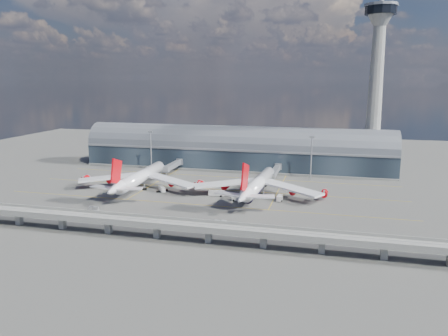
% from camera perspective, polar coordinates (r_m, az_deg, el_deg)
% --- Properties ---
extents(ground, '(500.00, 500.00, 0.00)m').
position_cam_1_polar(ground, '(215.79, -3.05, -4.04)').
color(ground, '#474744').
rests_on(ground, ground).
extents(taxi_lines, '(200.00, 80.12, 0.01)m').
position_cam_1_polar(taxi_lines, '(236.26, -1.46, -2.64)').
color(taxi_lines, gold).
rests_on(taxi_lines, ground).
extents(terminal, '(200.00, 30.00, 28.00)m').
position_cam_1_polar(terminal, '(287.01, 1.55, 2.24)').
color(terminal, '#1D2731').
rests_on(terminal, ground).
extents(control_tower, '(19.00, 19.00, 103.00)m').
position_cam_1_polar(control_tower, '(282.26, 19.17, 9.67)').
color(control_tower, gray).
rests_on(control_tower, ground).
extents(guideway, '(220.00, 8.50, 7.20)m').
position_cam_1_polar(guideway, '(164.91, -8.78, -7.25)').
color(guideway, gray).
rests_on(guideway, ground).
extents(floodlight_mast_left, '(3.00, 0.70, 25.70)m').
position_cam_1_polar(floodlight_mast_left, '(280.54, -9.52, 2.33)').
color(floodlight_mast_left, gray).
rests_on(floodlight_mast_left, ground).
extents(floodlight_mast_right, '(3.00, 0.70, 25.70)m').
position_cam_1_polar(floodlight_mast_right, '(257.46, 11.33, 1.43)').
color(floodlight_mast_right, gray).
rests_on(floodlight_mast_right, ground).
extents(airliner_left, '(69.44, 72.93, 22.24)m').
position_cam_1_polar(airliner_left, '(237.15, -10.98, -1.22)').
color(airliner_left, white).
rests_on(airliner_left, ground).
extents(airliner_right, '(68.88, 71.99, 22.84)m').
position_cam_1_polar(airliner_right, '(219.52, 4.44, -2.19)').
color(airliner_right, white).
rests_on(airliner_right, ground).
extents(jet_bridge_left, '(4.40, 28.00, 7.25)m').
position_cam_1_polar(jet_bridge_left, '(274.34, -6.57, 0.41)').
color(jet_bridge_left, gray).
rests_on(jet_bridge_left, ground).
extents(jet_bridge_right, '(4.40, 32.00, 7.25)m').
position_cam_1_polar(jet_bridge_right, '(257.06, 6.73, -0.35)').
color(jet_bridge_right, gray).
rests_on(jet_bridge_right, ground).
extents(service_truck_0, '(5.54, 6.46, 2.68)m').
position_cam_1_polar(service_truck_0, '(230.80, -8.10, -2.74)').
color(service_truck_0, silver).
rests_on(service_truck_0, ground).
extents(service_truck_1, '(5.38, 2.76, 3.08)m').
position_cam_1_polar(service_truck_1, '(211.48, 1.77, -3.92)').
color(service_truck_1, silver).
rests_on(service_truck_1, ground).
extents(service_truck_2, '(8.08, 3.21, 2.85)m').
position_cam_1_polar(service_truck_2, '(220.03, -0.99, -3.32)').
color(service_truck_2, silver).
rests_on(service_truck_2, ground).
extents(service_truck_3, '(2.75, 5.88, 2.76)m').
position_cam_1_polar(service_truck_3, '(213.40, 7.30, -3.91)').
color(service_truck_3, silver).
rests_on(service_truck_3, ground).
extents(service_truck_4, '(3.43, 5.56, 3.00)m').
position_cam_1_polar(service_truck_4, '(247.10, 6.07, -1.70)').
color(service_truck_4, silver).
rests_on(service_truck_4, ground).
extents(service_truck_5, '(5.10, 4.96, 2.49)m').
position_cam_1_polar(service_truck_5, '(235.32, 2.71, -2.39)').
color(service_truck_5, silver).
rests_on(service_truck_5, ground).
extents(cargo_train_0, '(5.00, 2.08, 1.65)m').
position_cam_1_polar(cargo_train_0, '(205.62, -16.63, -5.08)').
color(cargo_train_0, gray).
rests_on(cargo_train_0, ground).
extents(cargo_train_1, '(11.10, 4.52, 1.48)m').
position_cam_1_polar(cargo_train_1, '(171.52, 8.89, -8.10)').
color(cargo_train_1, gray).
rests_on(cargo_train_1, ground).
extents(cargo_train_2, '(8.28, 3.39, 1.81)m').
position_cam_1_polar(cargo_train_2, '(177.96, -0.93, -7.16)').
color(cargo_train_2, gray).
rests_on(cargo_train_2, ground).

